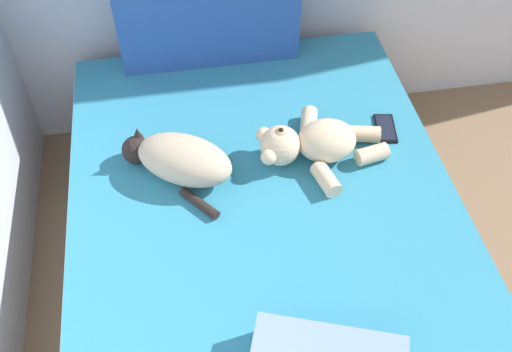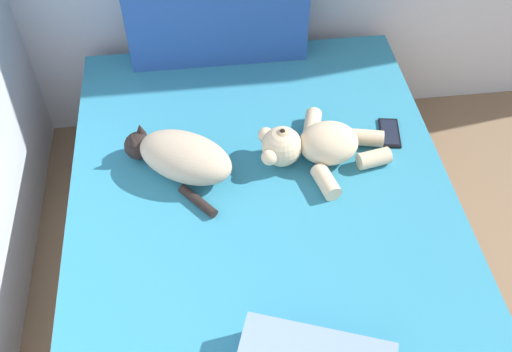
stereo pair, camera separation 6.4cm
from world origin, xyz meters
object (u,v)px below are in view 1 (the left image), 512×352
Objects in this scene: cat at (179,159)px; cell_phone at (385,128)px; teddy_bear at (313,143)px; patterned_cushion at (207,3)px; bed at (269,262)px.

cat reaches higher than cell_phone.
cat is at bearing -179.60° from teddy_bear.
patterned_cushion reaches higher than teddy_bear.
cat is 2.58× the size of cell_phone.
cell_phone is (0.50, 0.35, 0.25)m from bed.
patterned_cushion is 0.69m from cat.
patterned_cushion is at bearing 74.19° from cat.
patterned_cushion is 1.56× the size of teddy_bear.
teddy_bear is at bearing -65.58° from patterned_cushion.
cell_phone reaches higher than bed.
teddy_bear reaches higher than bed.
cell_phone is at bearing -42.90° from patterned_cushion.
patterned_cushion is at bearing 95.48° from bed.
bed is at bearing -145.41° from cell_phone.
cell_phone is at bearing 6.69° from cat.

